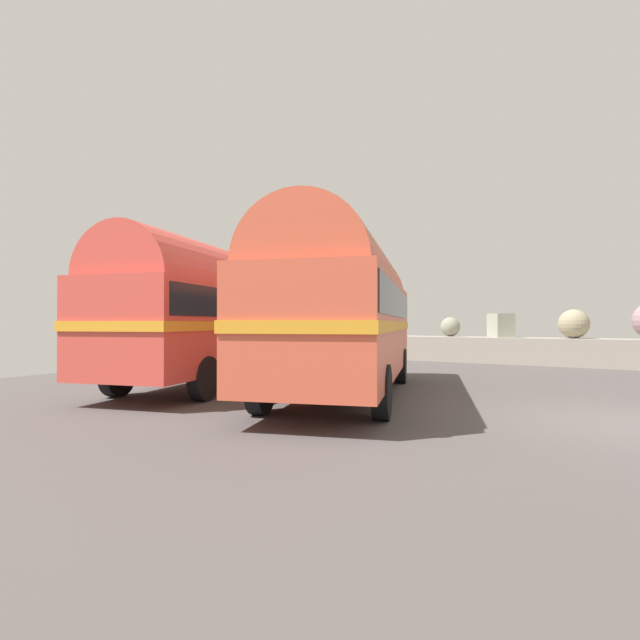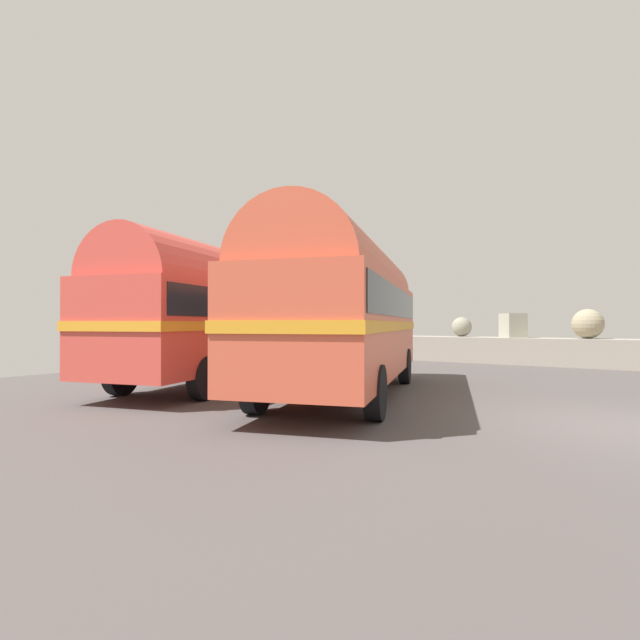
% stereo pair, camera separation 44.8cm
% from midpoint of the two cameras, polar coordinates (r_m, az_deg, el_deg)
% --- Properties ---
extents(ground, '(32.00, 26.00, 0.02)m').
position_cam_midpoint_polar(ground, '(9.23, 34.14, -10.77)').
color(ground, '#4C4544').
extents(breakwater, '(31.36, 2.10, 2.48)m').
position_cam_midpoint_polar(breakwater, '(20.89, 34.18, -3.01)').
color(breakwater, gray).
rests_on(breakwater, ground).
extents(vintage_coach, '(5.12, 8.89, 3.70)m').
position_cam_midpoint_polar(vintage_coach, '(10.89, 4.28, 1.52)').
color(vintage_coach, black).
rests_on(vintage_coach, ground).
extents(second_coach, '(4.78, 8.91, 3.70)m').
position_cam_midpoint_polar(second_coach, '(13.27, -10.95, 1.17)').
color(second_coach, black).
rests_on(second_coach, ground).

